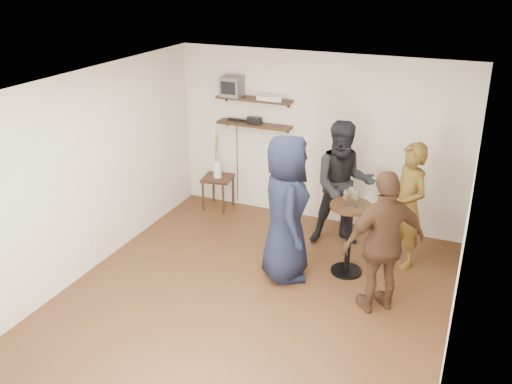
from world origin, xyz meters
TOP-DOWN VIEW (x-y plane):
  - room at (0.00, 0.00)m, footprint 4.58×5.08m
  - shelf_upper at (-1.00, 2.38)m, footprint 1.20×0.25m
  - shelf_lower at (-1.00, 2.38)m, footprint 1.20×0.25m
  - crt_monitor at (-1.36, 2.38)m, footprint 0.32×0.30m
  - dvd_deck at (-0.71, 2.38)m, footprint 0.40×0.24m
  - radio at (-1.00, 2.38)m, footprint 0.22×0.10m
  - power_strip at (-1.32, 2.42)m, footprint 0.30×0.05m
  - side_table at (-1.57, 2.20)m, footprint 0.52×0.52m
  - vase_lilies at (-1.57, 2.20)m, footprint 0.19×0.19m
  - drinks_table at (0.90, 1.06)m, footprint 0.53×0.53m
  - wine_glass_fl at (0.83, 1.02)m, footprint 0.07×0.07m
  - wine_glass_fr at (0.96, 1.03)m, footprint 0.07×0.07m
  - wine_glass_bl at (0.86, 1.12)m, footprint 0.07×0.07m
  - wine_glass_br at (0.91, 1.07)m, footprint 0.07×0.07m
  - person_plaid at (1.52, 1.60)m, footprint 0.71×0.74m
  - person_dark at (0.59, 1.83)m, footprint 1.08×0.97m
  - person_navy at (0.17, 0.68)m, footprint 0.97×1.11m
  - person_brown at (1.43, 0.44)m, footprint 1.04×0.98m

SIDE VIEW (x-z plane):
  - side_table at x=-1.57m, z-range 0.18..0.73m
  - drinks_table at x=0.90m, z-range 0.14..1.12m
  - vase_lilies at x=-1.57m, z-range 0.38..1.28m
  - person_plaid at x=1.52m, z-range 0.00..1.70m
  - person_brown at x=1.43m, z-range 0.00..1.72m
  - person_dark at x=0.59m, z-range 0.00..1.82m
  - person_navy at x=0.17m, z-range 0.00..1.91m
  - wine_glass_fl at x=0.83m, z-range 1.01..1.21m
  - wine_glass_bl at x=0.86m, z-range 1.01..1.21m
  - wine_glass_fr at x=0.96m, z-range 1.01..1.23m
  - wine_glass_br at x=0.91m, z-range 1.02..1.23m
  - room at x=0.00m, z-range -0.04..2.64m
  - shelf_lower at x=-1.00m, z-range 1.43..1.47m
  - power_strip at x=-1.32m, z-range 1.47..1.50m
  - radio at x=-1.00m, z-range 1.47..1.57m
  - shelf_upper at x=-1.00m, z-range 1.83..1.87m
  - dvd_deck at x=-0.71m, z-range 1.87..1.93m
  - crt_monitor at x=-1.36m, z-range 1.87..2.17m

